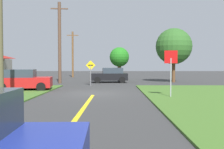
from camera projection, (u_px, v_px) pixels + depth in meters
ground_plane at (94, 93)px, 17.84m from camera, size 120.00×120.00×0.00m
lane_stripe_center at (77, 117)px, 9.84m from camera, size 0.20×14.00×0.01m
stop_sign at (171, 64)px, 15.37m from camera, size 0.76×0.15×2.82m
car_approaching_junction at (110, 75)px, 28.62m from camera, size 4.14×2.51×1.62m
parked_car_near_building at (23, 80)px, 19.70m from camera, size 4.31×2.61×1.62m
utility_pole_near at (0, 14)px, 14.17m from camera, size 1.80×0.30×9.24m
utility_pole_mid at (60, 42)px, 27.12m from camera, size 1.80×0.34×8.49m
utility_pole_far at (73, 54)px, 40.10m from camera, size 1.80×0.29×7.07m
direction_sign at (91, 70)px, 24.38m from camera, size 0.90×0.12×2.37m
oak_tree_left at (119, 57)px, 33.76m from camera, size 2.54×2.54×4.24m
pine_tree_center at (174, 46)px, 28.84m from camera, size 4.01×4.01×6.03m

